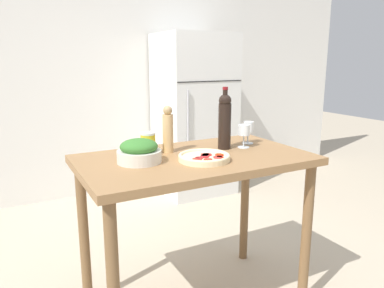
# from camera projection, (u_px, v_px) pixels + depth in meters

# --- Properties ---
(wall_back) EXTENTS (6.40, 0.06, 2.60)m
(wall_back) POSITION_uv_depth(u_px,v_px,m) (95.00, 69.00, 3.76)
(wall_back) COLOR silver
(wall_back) RESTS_ON ground_plane
(refrigerator) EXTENTS (0.72, 0.71, 1.66)m
(refrigerator) POSITION_uv_depth(u_px,v_px,m) (194.00, 115.00, 3.94)
(refrigerator) COLOR silver
(refrigerator) RESTS_ON ground_plane
(prep_counter) EXTENTS (1.23, 0.71, 0.89)m
(prep_counter) POSITION_uv_depth(u_px,v_px,m) (195.00, 178.00, 2.03)
(prep_counter) COLOR olive
(prep_counter) RESTS_ON ground_plane
(wine_bottle) EXTENTS (0.07, 0.07, 0.36)m
(wine_bottle) POSITION_uv_depth(u_px,v_px,m) (225.00, 120.00, 2.14)
(wine_bottle) COLOR black
(wine_bottle) RESTS_ON prep_counter
(wine_glass_near) EXTENTS (0.07, 0.07, 0.14)m
(wine_glass_near) POSITION_uv_depth(u_px,v_px,m) (244.00, 132.00, 2.18)
(wine_glass_near) COLOR silver
(wine_glass_near) RESTS_ON prep_counter
(wine_glass_far) EXTENTS (0.07, 0.07, 0.14)m
(wine_glass_far) POSITION_uv_depth(u_px,v_px,m) (248.00, 128.00, 2.28)
(wine_glass_far) COLOR silver
(wine_glass_far) RESTS_ON prep_counter
(pepper_mill) EXTENTS (0.06, 0.06, 0.26)m
(pepper_mill) POSITION_uv_depth(u_px,v_px,m) (168.00, 130.00, 2.06)
(pepper_mill) COLOR tan
(pepper_mill) RESTS_ON prep_counter
(salad_bowl) EXTENTS (0.22, 0.22, 0.12)m
(salad_bowl) POSITION_uv_depth(u_px,v_px,m) (139.00, 152.00, 1.87)
(salad_bowl) COLOR silver
(salad_bowl) RESTS_ON prep_counter
(homemade_pizza) EXTENTS (0.27, 0.27, 0.03)m
(homemade_pizza) POSITION_uv_depth(u_px,v_px,m) (205.00, 157.00, 1.91)
(homemade_pizza) COLOR beige
(homemade_pizza) RESTS_ON prep_counter
(salt_canister) EXTENTS (0.08, 0.08, 0.12)m
(salt_canister) POSITION_uv_depth(u_px,v_px,m) (148.00, 143.00, 2.02)
(salt_canister) COLOR yellow
(salt_canister) RESTS_ON prep_counter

